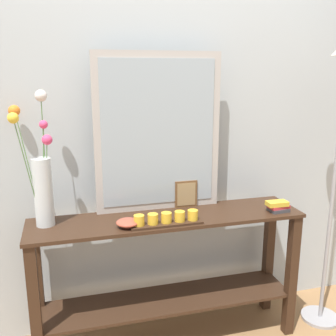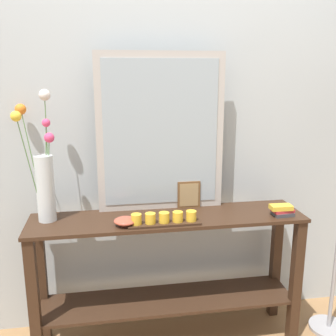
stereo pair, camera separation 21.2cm
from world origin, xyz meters
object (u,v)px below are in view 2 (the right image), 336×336
tall_vase_left (43,174)px  candle_tray (164,219)px  picture_frame_small (189,195)px  mirror_leaning (161,133)px  console_table (168,264)px  decorative_bowl (125,221)px  book_stack (282,210)px

tall_vase_left → candle_tray: (0.63, -0.17, -0.23)m
picture_frame_small → mirror_leaning: bearing=173.6°
console_table → decorative_bowl: (-0.24, -0.09, 0.32)m
console_table → picture_frame_small: 0.42m
mirror_leaning → candle_tray: 0.50m
candle_tray → book_stack: 0.68m
tall_vase_left → candle_tray: 0.69m
mirror_leaning → tall_vase_left: 0.68m
console_table → mirror_leaning: mirror_leaning is taller
tall_vase_left → picture_frame_small: (0.82, 0.06, -0.18)m
console_table → book_stack: (0.64, -0.09, 0.32)m
candle_tray → book_stack: (0.68, 0.02, 0.00)m
console_table → mirror_leaning: size_ratio=1.71×
tall_vase_left → decorative_bowl: bearing=-20.1°
candle_tray → picture_frame_small: bearing=52.0°
picture_frame_small → book_stack: (0.49, -0.22, -0.05)m
mirror_leaning → picture_frame_small: mirror_leaning is taller
mirror_leaning → book_stack: (0.66, -0.24, -0.42)m
tall_vase_left → book_stack: tall_vase_left is taller
tall_vase_left → picture_frame_small: 0.84m
console_table → book_stack: book_stack is taller
decorative_bowl → tall_vase_left: bearing=159.9°
console_table → mirror_leaning: bearing=96.7°
console_table → candle_tray: 0.34m
book_stack → tall_vase_left: bearing=173.3°
picture_frame_small → book_stack: size_ratio=1.20×
tall_vase_left → picture_frame_small: bearing=4.5°
mirror_leaning → tall_vase_left: size_ratio=1.28×
console_table → picture_frame_small: size_ratio=9.50×
tall_vase_left → mirror_leaning: bearing=7.2°
tall_vase_left → decorative_bowl: tall_vase_left is taller
mirror_leaning → decorative_bowl: (-0.23, -0.24, -0.43)m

